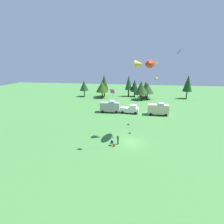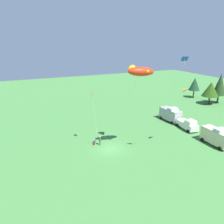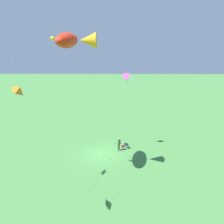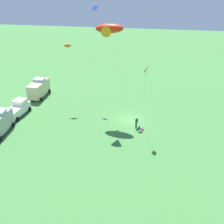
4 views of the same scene
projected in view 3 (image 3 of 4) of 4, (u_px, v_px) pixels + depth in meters
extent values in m
plane|color=#417E3C|center=(102.00, 154.00, 27.26)|extent=(160.00, 160.00, 0.00)
cylinder|color=#375431|center=(118.00, 147.00, 28.26)|extent=(0.14, 0.14, 0.85)
cylinder|color=#375431|center=(119.00, 148.00, 28.11)|extent=(0.14, 0.14, 0.85)
cylinder|color=#3A542F|center=(119.00, 142.00, 27.97)|extent=(0.48, 0.48, 0.62)
sphere|color=tan|center=(119.00, 139.00, 27.83)|extent=(0.24, 0.24, 0.24)
cylinder|color=#3A542F|center=(118.00, 141.00, 28.14)|extent=(0.21, 0.21, 0.56)
cylinder|color=#3A542F|center=(120.00, 142.00, 27.86)|extent=(0.16, 0.16, 0.56)
cube|color=navy|center=(127.00, 145.00, 28.85)|extent=(0.62, 0.62, 0.04)
cube|color=navy|center=(126.00, 144.00, 28.59)|extent=(0.46, 0.21, 0.40)
cylinder|color=#A5A8AD|center=(126.00, 146.00, 29.17)|extent=(0.03, 0.03, 0.42)
cylinder|color=#A5A8AD|center=(129.00, 146.00, 29.02)|extent=(0.03, 0.03, 0.42)
cylinder|color=#A5A8AD|center=(125.00, 147.00, 28.80)|extent=(0.03, 0.03, 0.42)
cylinder|color=#A5A8AD|center=(128.00, 147.00, 28.65)|extent=(0.03, 0.03, 0.42)
cube|color=#C00905|center=(123.00, 146.00, 29.19)|extent=(0.38, 0.39, 0.22)
ellipsoid|color=red|center=(67.00, 40.00, 19.72)|extent=(2.09, 4.48, 1.60)
cone|color=#F9A817|center=(88.00, 40.00, 19.69)|extent=(1.49, 1.45, 1.45)
sphere|color=yellow|center=(53.00, 38.00, 19.26)|extent=(0.35, 0.35, 0.35)
cylinder|color=silver|center=(96.00, 105.00, 24.01)|extent=(4.62, 4.93, 13.47)
cylinder|color=#4C3823|center=(117.00, 150.00, 28.30)|extent=(0.04, 0.04, 0.01)
pyramid|color=orange|center=(21.00, 90.00, 13.77)|extent=(0.96, 1.20, 0.69)
cylinder|color=silver|center=(89.00, 143.00, 18.45)|extent=(7.83, 6.74, 10.23)
cylinder|color=#4C3823|center=(131.00, 174.00, 23.12)|extent=(0.04, 0.04, 0.01)
cylinder|color=silver|center=(42.00, 111.00, 18.04)|extent=(7.27, 0.34, 15.63)
cylinder|color=#4C3823|center=(88.00, 193.00, 20.13)|extent=(0.04, 0.04, 0.01)
cube|color=#D239A1|center=(126.00, 76.00, 26.45)|extent=(0.82, 0.57, 0.67)
cylinder|color=green|center=(126.00, 80.00, 26.58)|extent=(0.04, 0.04, 0.74)
cylinder|color=silver|center=(116.00, 113.00, 27.78)|extent=(2.34, 0.16, 9.48)
cylinder|color=#4C3823|center=(108.00, 147.00, 29.11)|extent=(0.04, 0.04, 0.01)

